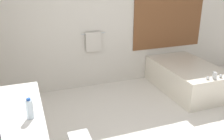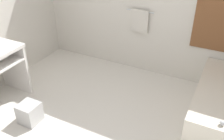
% 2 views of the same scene
% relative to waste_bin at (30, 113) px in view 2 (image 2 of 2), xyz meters
% --- Properties ---
extents(wall_back_with_blinds, '(7.40, 0.13, 2.70)m').
position_rel_waste_bin_xyz_m(wall_back_with_blinds, '(1.15, 2.12, 1.20)').
color(wall_back_with_blinds, silver).
rests_on(wall_back_with_blinds, ground_plane).
extents(waste_bin, '(0.27, 0.27, 0.30)m').
position_rel_waste_bin_xyz_m(waste_bin, '(0.00, 0.00, 0.00)').
color(waste_bin, '#B2B2B2').
rests_on(waste_bin, ground_plane).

